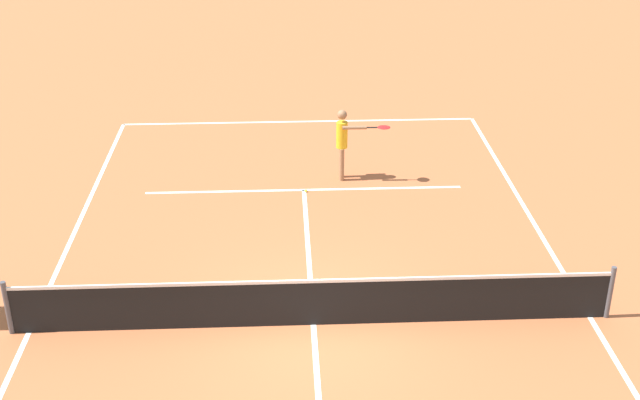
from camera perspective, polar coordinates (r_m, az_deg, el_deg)
name	(u,v)px	position (r m, az deg, el deg)	size (l,w,h in m)	color
ground_plane	(313,325)	(15.63, -0.45, -8.42)	(60.00, 60.00, 0.00)	#B76038
court_lines	(313,324)	(15.63, -0.45, -8.41)	(10.41, 21.15, 0.01)	white
tennis_net	(313,302)	(15.36, -0.46, -6.89)	(11.01, 0.10, 1.07)	#4C4C51
player_serving	(344,138)	(20.85, 1.63, 4.20)	(1.31, 0.58, 1.83)	#9E704C
tennis_ball	(306,191)	(20.55, -0.96, 0.63)	(0.07, 0.07, 0.07)	#CCE033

